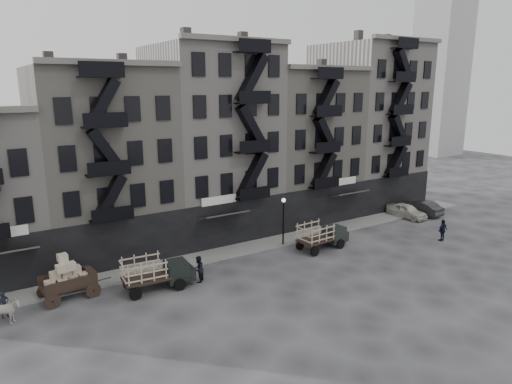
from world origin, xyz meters
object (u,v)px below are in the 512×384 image
pedestrian_west (4,305)px  stake_truck_east (322,233)px  policeman (443,230)px  stake_truck_west (156,270)px  pedestrian_mid (198,269)px  wagon (66,274)px  car_east (407,211)px  horse (2,313)px  car_far (421,207)px

pedestrian_west → stake_truck_east: bearing=-24.1°
policeman → stake_truck_west: bearing=-11.1°
pedestrian_west → pedestrian_mid: bearing=-29.0°
wagon → policeman: wagon is taller
stake_truck_west → stake_truck_east: 14.73m
stake_truck_east → car_east: 13.84m
wagon → pedestrian_mid: size_ratio=1.94×
stake_truck_west → stake_truck_east: size_ratio=1.01×
pedestrian_mid → pedestrian_west: bearing=-51.5°
wagon → stake_truck_west: bearing=-24.7°
stake_truck_west → pedestrian_mid: (2.93, -0.46, -0.42)m
wagon → horse: bearing=-162.3°
wagon → stake_truck_east: 20.26m
stake_truck_east → pedestrian_west: stake_truck_east is taller
stake_truck_west → policeman: 25.54m
pedestrian_west → pedestrian_mid: pedestrian_mid is taller
wagon → pedestrian_west: 3.84m
car_east → car_far: size_ratio=0.93×
stake_truck_west → pedestrian_mid: bearing=-4.6°
car_east → car_far: (2.29, 0.00, 0.03)m
wagon → policeman: bearing=-17.4°
stake_truck_west → pedestrian_mid: 2.99m
stake_truck_east → policeman: (10.45, -4.24, -0.39)m
stake_truck_west → car_east: stake_truck_west is taller
pedestrian_west → car_east: bearing=-19.4°
wagon → stake_truck_east: (20.18, -1.86, -0.34)m
stake_truck_east → pedestrian_mid: 11.82m
car_far → pedestrian_west: bearing=-1.0°
horse → car_east: size_ratio=0.46×
pedestrian_west → stake_truck_west: bearing=-28.7°
pedestrian_mid → policeman: bearing=126.8°
car_far → wagon: bearing=-1.9°
stake_truck_east → policeman: 11.28m
wagon → car_far: bearing=-5.3°
stake_truck_east → car_east: stake_truck_east is taller
wagon → car_far: size_ratio=0.79×
horse → stake_truck_east: size_ratio=0.41×
horse → pedestrian_west: horse is taller
car_far → car_east: bearing=-2.7°
stake_truck_west → pedestrian_west: size_ratio=3.01×
car_east → stake_truck_west: bearing=-179.4°
car_east → policeman: policeman is taller
wagon → pedestrian_mid: (8.37, -2.30, -0.75)m
stake_truck_west → car_east: bearing=9.1°
wagon → policeman: size_ratio=1.89×
policeman → pedestrian_mid: bearing=-11.2°
wagon → car_far: 36.09m
horse → stake_truck_west: size_ratio=0.40×
car_east → stake_truck_east: bearing=-174.3°
pedestrian_mid → wagon: bearing=-58.9°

